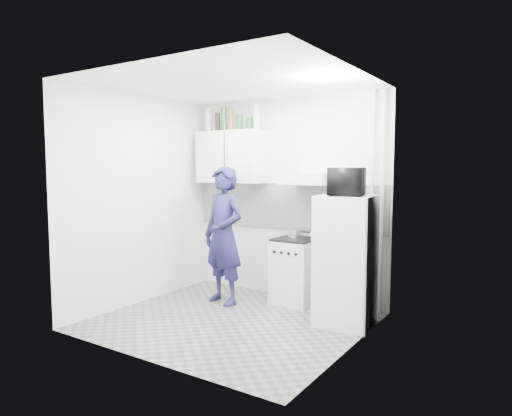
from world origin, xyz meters
The scene contains 24 objects.
floor centered at (0.00, 0.00, 0.00)m, with size 2.80×2.80×0.00m, color slate.
ceiling centered at (0.00, 0.00, 2.60)m, with size 2.80×2.80×0.00m, color white.
wall_back centered at (0.00, 1.25, 1.30)m, with size 2.80×2.80×0.00m, color silver.
wall_left centered at (-1.40, 0.00, 1.30)m, with size 2.60×2.60×0.00m, color silver.
wall_right centered at (1.40, 0.00, 1.30)m, with size 2.60×2.60×0.00m, color silver.
person centered at (-0.48, 0.52, 0.86)m, with size 0.63×0.41×1.72m, color #19173E.
stove centered at (0.27, 1.00, 0.40)m, with size 0.50×0.50×0.80m, color silver.
fridge centered at (1.10, 0.61, 0.70)m, with size 0.58×0.58×1.41m, color silver.
stove_top centered at (0.27, 1.00, 0.81)m, with size 0.48×0.48×0.03m, color black.
saucepan centered at (0.22, 1.07, 0.87)m, with size 0.17×0.17×0.09m, color silver.
microwave centered at (1.10, 0.61, 1.56)m, with size 0.36×0.54×0.30m, color black.
bottle_a centered at (-1.16, 1.07, 2.36)m, with size 0.08×0.08×0.33m, color #B2B7BC.
bottle_b centered at (-1.00, 1.07, 2.33)m, with size 0.07×0.07×0.26m, color black.
bottle_c centered at (-0.89, 1.07, 2.36)m, with size 0.08×0.08×0.33m, color #144C1E.
bottle_d centered at (-0.77, 1.07, 2.35)m, with size 0.07×0.07×0.30m, color brown.
canister_a centered at (-0.63, 1.07, 2.31)m, with size 0.09×0.09×0.22m, color #144C1E.
canister_b centered at (-0.46, 1.07, 2.28)m, with size 0.09×0.09×0.17m, color #144C1E.
bottle_e centered at (-0.35, 1.07, 2.36)m, with size 0.08×0.08×0.32m, color #B2B7BC.
upper_cabinet centered at (-0.75, 1.07, 1.85)m, with size 1.00×0.35×0.70m, color silver.
range_hood centered at (0.45, 1.00, 1.57)m, with size 0.60×0.50×0.14m, color silver.
backsplash centered at (0.00, 1.24, 1.20)m, with size 2.74×0.03×0.60m, color white.
pipe_a centered at (1.30, 1.17, 1.30)m, with size 0.05×0.05×2.60m, color silver.
pipe_b centered at (1.18, 1.17, 1.30)m, with size 0.04×0.04×2.60m, color silver.
ceiling_spot_fixture centered at (1.00, 0.20, 2.57)m, with size 0.10×0.10×0.02m, color white.
Camera 1 is at (2.93, -3.99, 1.71)m, focal length 32.00 mm.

